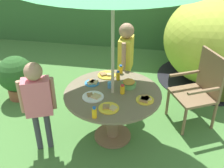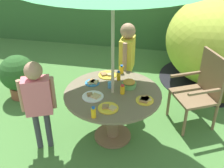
{
  "view_description": "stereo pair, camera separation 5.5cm",
  "coord_description": "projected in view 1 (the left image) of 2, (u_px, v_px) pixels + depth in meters",
  "views": [
    {
      "loc": [
        0.47,
        -2.67,
        2.42
      ],
      "look_at": [
        -0.0,
        -0.02,
        0.82
      ],
      "focal_mm": 43.31,
      "sensor_mm": 36.0,
      "label": 1
    },
    {
      "loc": [
        0.53,
        -2.66,
        2.42
      ],
      "look_at": [
        -0.0,
        -0.02,
        0.82
      ],
      "focal_mm": 43.31,
      "sensor_mm": 36.0,
      "label": 2
    }
  ],
  "objects": [
    {
      "name": "dome_tent",
      "position": [
        214.0,
        40.0,
        4.53
      ],
      "size": [
        2.18,
        2.18,
        1.48
      ],
      "rotation": [
        0.0,
        0.0,
        0.29
      ],
      "color": "#B2C63F",
      "rests_on": "ground_plane"
    },
    {
      "name": "juice_bottle_mid_left",
      "position": [
        94.0,
        113.0,
        2.77
      ],
      "size": [
        0.05,
        0.05,
        0.13
      ],
      "color": "yellow",
      "rests_on": "garden_table"
    },
    {
      "name": "child_in_pink_shirt",
      "position": [
        37.0,
        97.0,
        3.02
      ],
      "size": [
        0.37,
        0.27,
        1.17
      ],
      "rotation": [
        0.0,
        0.0,
        0.4
      ],
      "color": "#3F3F47",
      "rests_on": "ground_plane"
    },
    {
      "name": "cup_near",
      "position": [
        110.0,
        85.0,
        3.29
      ],
      "size": [
        0.06,
        0.06,
        0.07
      ],
      "primitive_type": "cylinder",
      "color": "#4C99D8",
      "rests_on": "garden_table"
    },
    {
      "name": "ground_plane",
      "position": [
        113.0,
        137.0,
        3.58
      ],
      "size": [
        10.0,
        10.0,
        0.02
      ],
      "primitive_type": "cube",
      "color": "#477A38"
    },
    {
      "name": "snack_bowl",
      "position": [
        129.0,
        84.0,
        3.31
      ],
      "size": [
        0.18,
        0.18,
        0.09
      ],
      "color": "#66B259",
      "rests_on": "garden_table"
    },
    {
      "name": "juice_bottle_center_front",
      "position": [
        122.0,
        89.0,
        3.17
      ],
      "size": [
        0.06,
        0.06,
        0.12
      ],
      "color": "yellow",
      "rests_on": "garden_table"
    },
    {
      "name": "juice_bottle_front_edge",
      "position": [
        118.0,
        76.0,
        3.45
      ],
      "size": [
        0.05,
        0.05,
        0.13
      ],
      "color": "yellow",
      "rests_on": "garden_table"
    },
    {
      "name": "wooden_chair",
      "position": [
        201.0,
        86.0,
        3.59
      ],
      "size": [
        0.67,
        0.68,
        1.02
      ],
      "rotation": [
        0.0,
        0.0,
        -1.1
      ],
      "color": "brown",
      "rests_on": "ground_plane"
    },
    {
      "name": "plate_far_left",
      "position": [
        106.0,
        75.0,
        3.57
      ],
      "size": [
        0.24,
        0.24,
        0.03
      ],
      "color": "yellow",
      "rests_on": "garden_table"
    },
    {
      "name": "juice_bottle_near_right",
      "position": [
        121.0,
        69.0,
        3.61
      ],
      "size": [
        0.06,
        0.06,
        0.12
      ],
      "color": "yellow",
      "rests_on": "garden_table"
    },
    {
      "name": "plate_near_left",
      "position": [
        93.0,
        96.0,
        3.12
      ],
      "size": [
        0.25,
        0.25,
        0.03
      ],
      "color": "white",
      "rests_on": "garden_table"
    },
    {
      "name": "child_in_yellow_shirt",
      "position": [
        126.0,
        54.0,
        3.9
      ],
      "size": [
        0.21,
        0.43,
        1.25
      ],
      "rotation": [
        0.0,
        0.0,
        -1.61
      ],
      "color": "#3F3F47",
      "rests_on": "ground_plane"
    },
    {
      "name": "potted_plant",
      "position": [
        16.0,
        76.0,
        4.19
      ],
      "size": [
        0.56,
        0.56,
        0.7
      ],
      "color": "brown",
      "rests_on": "ground_plane"
    },
    {
      "name": "plate_far_right",
      "position": [
        109.0,
        108.0,
        2.93
      ],
      "size": [
        0.23,
        0.23,
        0.03
      ],
      "color": "yellow",
      "rests_on": "garden_table"
    },
    {
      "name": "garden_table",
      "position": [
        113.0,
        105.0,
        3.31
      ],
      "size": [
        1.17,
        1.17,
        0.69
      ],
      "color": "brown",
      "rests_on": "ground_plane"
    },
    {
      "name": "plate_mid_right",
      "position": [
        92.0,
        83.0,
        3.39
      ],
      "size": [
        0.18,
        0.18,
        0.03
      ],
      "color": "#338CD8",
      "rests_on": "garden_table"
    },
    {
      "name": "plate_center_back",
      "position": [
        145.0,
        99.0,
        3.07
      ],
      "size": [
        0.2,
        0.2,
        0.03
      ],
      "color": "yellow",
      "rests_on": "garden_table"
    }
  ]
}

